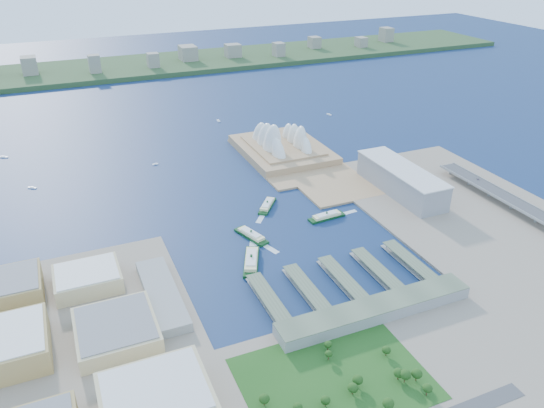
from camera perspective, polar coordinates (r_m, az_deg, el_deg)
name	(u,v)px	position (r m, az deg, el deg)	size (l,w,h in m)	color
ground	(299,251)	(613.24, 2.91, -5.05)	(3000.00, 3000.00, 0.00)	#0F2448
west_land	(81,377)	(485.34, -19.85, -17.06)	(220.00, 390.00, 3.00)	gray
south_land	(409,375)	(474.07, 14.54, -17.37)	(720.00, 180.00, 3.00)	gray
east_land	(492,229)	(707.17, 22.59, -2.47)	(240.00, 500.00, 3.00)	gray
peninsula	(289,157)	(863.01, 1.84, 5.10)	(135.00, 220.00, 3.00)	tan
far_shore	(139,66)	(1496.64, -14.13, 14.16)	(2200.00, 260.00, 12.00)	#2D4926
opera_house	(283,135)	(867.97, 1.16, 7.41)	(134.00, 180.00, 58.00)	white
toaster_building	(401,180)	(756.21, 13.69, 2.52)	(45.00, 155.00, 35.00)	gray
expressway	(536,218)	(739.82, 26.54, -1.33)	(26.00, 340.00, 11.85)	gray
west_buildings	(74,336)	(502.24, -20.51, -13.15)	(200.00, 280.00, 27.00)	tan
ferry_wharves	(342,280)	(562.05, 7.58, -8.09)	(184.00, 90.00, 9.30)	#515D47
terminal_building	(375,310)	(520.23, 11.06, -11.13)	(200.00, 28.00, 12.00)	gray
park	(334,371)	(452.70, 6.72, -17.42)	(150.00, 110.00, 16.00)	#194714
far_skyline	(139,55)	(1470.41, -14.14, 15.27)	(1900.00, 140.00, 55.00)	gray
ferry_a	(251,234)	(636.37, -2.26, -3.22)	(13.01, 51.13, 9.67)	#0E3915
ferry_b	(267,204)	(704.39, -0.51, 0.00)	(12.42, 48.81, 9.23)	#0E3915
ferry_c	(251,259)	(588.22, -2.23, -5.94)	(15.30, 60.11, 11.37)	#0E3915
ferry_d	(327,215)	(680.40, 5.91, -1.20)	(12.65, 49.72, 9.40)	#0E3915
boat_a	(32,188)	(831.71, -24.40, 1.63)	(3.17, 12.68, 2.45)	white
boat_b	(155,164)	(855.69, -12.46, 4.22)	(3.14, 8.98, 2.43)	white
boat_c	(329,114)	(1078.43, 6.15, 9.57)	(3.42, 11.72, 2.64)	white
boat_d	(3,157)	(967.01, -26.96, 4.55)	(3.60, 16.48, 2.78)	white
boat_e	(218,121)	(1039.76, -5.78, 8.92)	(3.91, 12.30, 3.02)	white
car_c	(478,179)	(804.05, 21.28, 2.51)	(1.89, 4.66, 1.35)	slate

